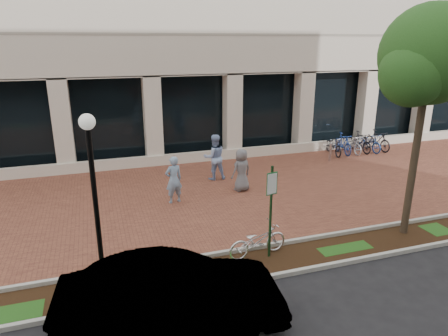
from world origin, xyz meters
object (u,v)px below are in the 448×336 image
object	(u,v)px
bollard	(330,151)
bike_rack_cluster	(356,143)
pedestrian_mid	(214,157)
sedan_near_curb	(172,297)
lamppost	(95,194)
street_tree	(430,62)
locked_bicycle	(258,241)
pedestrian_left	(174,180)
parking_sign	(271,201)
pedestrian_right	(241,170)

from	to	relation	value
bollard	bike_rack_cluster	size ratio (longest dim) A/B	0.27
pedestrian_mid	sedan_near_curb	world-z (taller)	pedestrian_mid
lamppost	bike_rack_cluster	distance (m)	15.92
street_tree	locked_bicycle	world-z (taller)	street_tree
street_tree	sedan_near_curb	bearing A→B (deg)	-164.98
pedestrian_left	pedestrian_mid	world-z (taller)	pedestrian_mid
parking_sign	bike_rack_cluster	bearing A→B (deg)	30.87
street_tree	pedestrian_right	xyz separation A→B (m)	(-3.58, 5.01, -4.32)
pedestrian_left	sedan_near_curb	bearing A→B (deg)	64.71
pedestrian_mid	pedestrian_right	world-z (taller)	pedestrian_mid
bike_rack_cluster	bollard	bearing A→B (deg)	-152.26
pedestrian_left	bike_rack_cluster	bearing A→B (deg)	-173.66
lamppost	street_tree	xyz separation A→B (m)	(9.07, 0.01, 2.78)
street_tree	sedan_near_curb	size ratio (longest dim) A/B	1.47
bike_rack_cluster	sedan_near_curb	size ratio (longest dim) A/B	0.78
bollard	bike_rack_cluster	distance (m)	2.40
lamppost	locked_bicycle	xyz separation A→B (m)	(4.12, 0.12, -1.93)
pedestrian_left	bollard	distance (m)	8.92
pedestrian_mid	bike_rack_cluster	world-z (taller)	pedestrian_mid
street_tree	pedestrian_mid	world-z (taller)	street_tree
bollard	bike_rack_cluster	world-z (taller)	bike_rack_cluster
parking_sign	pedestrian_mid	world-z (taller)	parking_sign
pedestrian_left	street_tree	bearing A→B (deg)	130.38
pedestrian_right	bollard	size ratio (longest dim) A/B	1.78
parking_sign	bollard	bearing A→B (deg)	35.42
pedestrian_left	bollard	world-z (taller)	pedestrian_left
pedestrian_right	pedestrian_mid	bearing A→B (deg)	-86.91
pedestrian_mid	pedestrian_right	bearing A→B (deg)	110.73
street_tree	parking_sign	bearing A→B (deg)	-179.25
locked_bicycle	sedan_near_curb	world-z (taller)	sedan_near_curb
lamppost	pedestrian_left	world-z (taller)	lamppost
lamppost	locked_bicycle	size ratio (longest dim) A/B	2.40
street_tree	bike_rack_cluster	bearing A→B (deg)	63.32
street_tree	locked_bicycle	bearing A→B (deg)	178.81
locked_bicycle	pedestrian_right	bearing A→B (deg)	-23.60
lamppost	sedan_near_curb	distance (m)	2.95
bollard	lamppost	bearing A→B (deg)	-146.01
pedestrian_left	bollard	size ratio (longest dim) A/B	1.84
pedestrian_right	bike_rack_cluster	size ratio (longest dim) A/B	0.48
locked_bicycle	bollard	xyz separation A→B (m)	(7.02, 7.39, 0.03)
pedestrian_left	pedestrian_right	distance (m)	2.81
pedestrian_mid	bollard	distance (m)	6.33
pedestrian_right	sedan_near_curb	bearing A→B (deg)	42.57
pedestrian_left	parking_sign	bearing A→B (deg)	96.43
locked_bicycle	bollard	size ratio (longest dim) A/B	1.84
pedestrian_left	pedestrian_right	size ratio (longest dim) A/B	1.03
pedestrian_right	bollard	xyz separation A→B (m)	(5.65, 2.48, -0.37)
lamppost	bike_rack_cluster	size ratio (longest dim) A/B	1.19
locked_bicycle	sedan_near_curb	bearing A→B (deg)	119.84
street_tree	sedan_near_curb	xyz separation A→B (m)	(-7.75, -2.08, -4.42)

